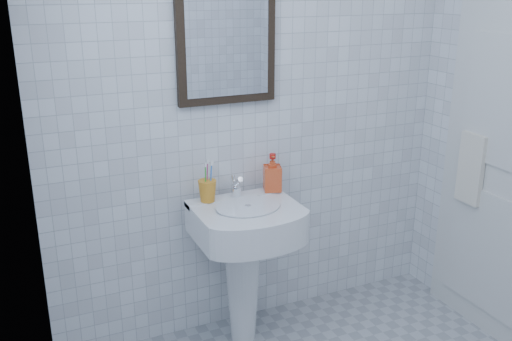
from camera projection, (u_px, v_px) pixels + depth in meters
name	position (u px, v px, depth m)	size (l,w,h in m)	color
wall_back	(255.00, 98.00, 2.89)	(2.20, 0.02, 2.50)	silver
wall_left	(51.00, 219.00, 1.42)	(0.02, 2.40, 2.50)	silver
washbasin	(244.00, 250.00, 2.87)	(0.51, 0.37, 0.79)	white
faucet	(236.00, 188.00, 2.85)	(0.05, 0.11, 0.12)	white
toothbrush_cup	(207.00, 191.00, 2.80)	(0.09, 0.09, 0.11)	orange
soap_dispenser	(272.00, 172.00, 2.93)	(0.09, 0.09, 0.20)	red
wall_mirror	(226.00, 39.00, 2.71)	(0.50, 0.04, 0.62)	black
bathroom_door	(507.00, 153.00, 2.83)	(0.04, 0.80, 2.00)	silver
towel_ring	(478.00, 135.00, 2.96)	(0.18, 0.18, 0.01)	white
hand_towel	(471.00, 169.00, 3.01)	(0.03, 0.16, 0.38)	white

